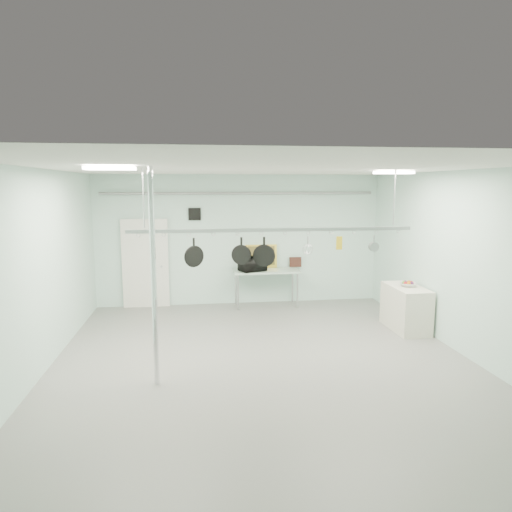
{
  "coord_description": "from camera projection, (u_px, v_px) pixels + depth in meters",
  "views": [
    {
      "loc": [
        -1.09,
        -7.17,
        2.93
      ],
      "look_at": [
        0.0,
        1.0,
        1.66
      ],
      "focal_mm": 32.0,
      "sensor_mm": 36.0,
      "label": 1
    }
  ],
  "objects": [
    {
      "name": "microwave",
      "position": [
        252.0,
        264.0,
        10.89
      ],
      "size": [
        0.71,
        0.6,
        0.33
      ],
      "primitive_type": "imported",
      "rotation": [
        0.0,
        0.0,
        3.53
      ],
      "color": "black",
      "rests_on": "prep_table"
    },
    {
      "name": "prep_table",
      "position": [
        266.0,
        273.0,
        11.09
      ],
      "size": [
        1.6,
        0.7,
        0.91
      ],
      "color": "#98B3A3",
      "rests_on": "floor"
    },
    {
      "name": "chrome_pole",
      "position": [
        154.0,
        279.0,
        6.56
      ],
      "size": [
        0.08,
        0.08,
        3.2
      ],
      "primitive_type": "cylinder",
      "color": "silver",
      "rests_on": "floor"
    },
    {
      "name": "light_panel_right",
      "position": [
        394.0,
        172.0,
        8.03
      ],
      "size": [
        0.65,
        0.3,
        0.05
      ],
      "primitive_type": "cube",
      "color": "white",
      "rests_on": "ceiling"
    },
    {
      "name": "conduit_pipe",
      "position": [
        240.0,
        193.0,
        11.01
      ],
      "size": [
        6.6,
        0.07,
        0.07
      ],
      "primitive_type": "cylinder",
      "rotation": [
        0.0,
        1.57,
        0.0
      ],
      "color": "gray",
      "rests_on": "back_wall"
    },
    {
      "name": "grater",
      "position": [
        339.0,
        243.0,
        7.78
      ],
      "size": [
        0.1,
        0.02,
        0.25
      ],
      "primitive_type": null,
      "rotation": [
        0.0,
        0.0,
        0.04
      ],
      "color": "orange",
      "rests_on": "pot_rack"
    },
    {
      "name": "ceiling",
      "position": [
        264.0,
        169.0,
        7.13
      ],
      "size": [
        7.0,
        8.0,
        0.02
      ],
      "primitive_type": "cube",
      "color": "silver",
      "rests_on": "back_wall"
    },
    {
      "name": "saucepan",
      "position": [
        374.0,
        244.0,
        7.87
      ],
      "size": [
        0.18,
        0.14,
        0.29
      ],
      "primitive_type": null,
      "rotation": [
        0.0,
        0.0,
        -0.27
      ],
      "color": "#B0B0B5",
      "rests_on": "pot_rack"
    },
    {
      "name": "skillet_left",
      "position": [
        194.0,
        252.0,
        7.48
      ],
      "size": [
        0.34,
        0.22,
        0.48
      ],
      "primitive_type": null,
      "rotation": [
        0.0,
        0.0,
        0.49
      ],
      "color": "black",
      "rests_on": "pot_rack"
    },
    {
      "name": "wall_vent",
      "position": [
        195.0,
        214.0,
        11.01
      ],
      "size": [
        0.3,
        0.04,
        0.3
      ],
      "primitive_type": "cube",
      "color": "black",
      "rests_on": "back_wall"
    },
    {
      "name": "pot_rack",
      "position": [
        273.0,
        228.0,
        7.59
      ],
      "size": [
        4.8,
        0.06,
        1.0
      ],
      "color": "#B7B7BC",
      "rests_on": "ceiling"
    },
    {
      "name": "right_wall",
      "position": [
        465.0,
        264.0,
        7.83
      ],
      "size": [
        0.02,
        8.0,
        3.2
      ],
      "primitive_type": "cube",
      "color": "silver",
      "rests_on": "floor"
    },
    {
      "name": "skillet_right",
      "position": [
        264.0,
        252.0,
        7.63
      ],
      "size": [
        0.38,
        0.16,
        0.51
      ],
      "primitive_type": null,
      "rotation": [
        0.0,
        0.0,
        -0.29
      ],
      "color": "black",
      "rests_on": "pot_rack"
    },
    {
      "name": "fruit_cluster",
      "position": [
        408.0,
        283.0,
        9.26
      ],
      "size": [
        0.24,
        0.24,
        0.09
      ],
      "primitive_type": null,
      "color": "#A60F10",
      "rests_on": "fruit_bowl"
    },
    {
      "name": "painting_large",
      "position": [
        261.0,
        256.0,
        11.32
      ],
      "size": [
        0.78,
        0.15,
        0.58
      ],
      "primitive_type": "cube",
      "rotation": [
        -0.14,
        0.0,
        -0.02
      ],
      "color": "gold",
      "rests_on": "prep_table"
    },
    {
      "name": "back_wall",
      "position": [
        240.0,
        240.0,
        11.28
      ],
      "size": [
        7.0,
        0.02,
        3.2
      ],
      "primitive_type": "cube",
      "color": "silver",
      "rests_on": "floor"
    },
    {
      "name": "floor",
      "position": [
        264.0,
        363.0,
        7.61
      ],
      "size": [
        8.0,
        8.0,
        0.0
      ],
      "primitive_type": "plane",
      "color": "gray",
      "rests_on": "ground"
    },
    {
      "name": "whisk",
      "position": [
        308.0,
        245.0,
        7.71
      ],
      "size": [
        0.2,
        0.2,
        0.29
      ],
      "primitive_type": null,
      "rotation": [
        0.0,
        0.0,
        0.16
      ],
      "color": "#A6A5AA",
      "rests_on": "pot_rack"
    },
    {
      "name": "side_cabinet",
      "position": [
        406.0,
        308.0,
        9.33
      ],
      "size": [
        0.6,
        1.2,
        0.9
      ],
      "primitive_type": "cube",
      "color": "beige",
      "rests_on": "floor"
    },
    {
      "name": "coffee_canister",
      "position": [
        263.0,
        266.0,
        11.03
      ],
      "size": [
        0.13,
        0.13,
        0.19
      ],
      "primitive_type": "cylinder",
      "rotation": [
        0.0,
        0.0,
        -0.04
      ],
      "color": "white",
      "rests_on": "prep_table"
    },
    {
      "name": "light_panel_left",
      "position": [
        110.0,
        168.0,
        6.06
      ],
      "size": [
        0.65,
        0.3,
        0.05
      ],
      "primitive_type": "cube",
      "color": "white",
      "rests_on": "ceiling"
    },
    {
      "name": "painting_small",
      "position": [
        295.0,
        262.0,
        11.46
      ],
      "size": [
        0.3,
        0.1,
        0.25
      ],
      "primitive_type": "cube",
      "rotation": [
        -0.17,
        0.0,
        -0.05
      ],
      "color": "#341812",
      "rests_on": "prep_table"
    },
    {
      "name": "fruit_bowl",
      "position": [
        408.0,
        285.0,
        9.27
      ],
      "size": [
        0.42,
        0.42,
        0.08
      ],
      "primitive_type": "imported",
      "rotation": [
        0.0,
        0.0,
        -0.37
      ],
      "color": "silver",
      "rests_on": "side_cabinet"
    },
    {
      "name": "door",
      "position": [
        146.0,
        264.0,
        11.01
      ],
      "size": [
        1.1,
        0.1,
        2.2
      ],
      "primitive_type": "cube",
      "color": "silver",
      "rests_on": "floor"
    },
    {
      "name": "skillet_mid",
      "position": [
        241.0,
        251.0,
        7.58
      ],
      "size": [
        0.34,
        0.17,
        0.45
      ],
      "primitive_type": null,
      "rotation": [
        0.0,
        0.0,
        -0.34
      ],
      "color": "black",
      "rests_on": "pot_rack"
    }
  ]
}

